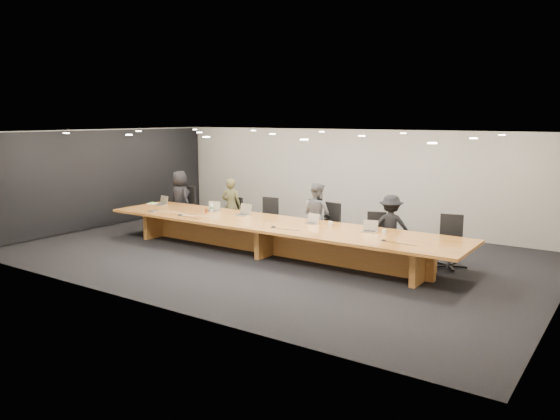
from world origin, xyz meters
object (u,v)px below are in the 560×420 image
object	(u,v)px
laptop_c	(242,210)
paper_cup_far	(384,232)
laptop_e	(369,226)
amber_mug	(206,211)
chair_left	(232,215)
chair_right	(375,234)
chair_mid_right	(327,225)
person_c	(317,215)
paper_cup_near	(330,224)
laptop_d	(311,219)
chair_mid_left	(266,218)
person_b	(231,206)
laptop_b	(212,206)
mic_center	(274,227)
mic_left	(180,215)
conference_table	(273,232)
mic_right	(383,240)
person_a	(180,199)
chair_far_left	(184,206)
chair_far_right	(450,241)
water_bottle	(212,208)
person_d	(391,227)
laptop_a	(160,200)
av_box	(153,211)

from	to	relation	value
laptop_c	paper_cup_far	bearing A→B (deg)	7.11
laptop_e	amber_mug	distance (m)	4.46
laptop_c	chair_left	bearing A→B (deg)	147.40
chair_right	chair_mid_right	bearing A→B (deg)	154.20
person_c	paper_cup_near	distance (m)	1.17
chair_mid_right	laptop_d	xyz separation A→B (m)	(0.10, -0.93, 0.31)
chair_mid_left	paper_cup_far	bearing A→B (deg)	-18.71
laptop_e	amber_mug	xyz separation A→B (m)	(-4.46, -0.15, -0.08)
person_b	amber_mug	xyz separation A→B (m)	(0.09, -1.11, 0.04)
paper_cup_far	laptop_b	bearing A→B (deg)	179.21
chair_mid_left	mic_center	distance (m)	2.16
amber_mug	mic_left	world-z (taller)	amber_mug
conference_table	laptop_c	xyz separation A→B (m)	(-1.15, 0.33, 0.37)
conference_table	chair_mid_right	world-z (taller)	chair_mid_right
chair_left	chair_mid_left	world-z (taller)	chair_mid_left
chair_left	amber_mug	bearing A→B (deg)	-72.62
mic_right	laptop_e	bearing A→B (deg)	134.23
chair_left	person_a	xyz separation A→B (m)	(-1.82, -0.12, 0.31)
laptop_c	laptop_d	size ratio (longest dim) A/B	1.23
mic_center	paper_cup_far	bearing A→B (deg)	16.95
laptop_d	chair_far_left	bearing A→B (deg)	173.04
mic_center	chair_left	bearing A→B (deg)	146.48
laptop_c	person_b	bearing A→B (deg)	148.00
mic_left	chair_far_right	bearing A→B (deg)	15.65
chair_right	water_bottle	bearing A→B (deg)	172.79
person_a	water_bottle	xyz separation A→B (m)	(2.00, -0.89, 0.05)
chair_far_left	mic_center	xyz separation A→B (m)	(4.36, -1.69, 0.18)
mic_right	amber_mug	bearing A→B (deg)	174.90
chair_mid_left	person_c	world-z (taller)	person_c
conference_table	person_c	size ratio (longest dim) A/B	5.68
conference_table	water_bottle	bearing A→B (deg)	172.57
chair_left	person_b	bearing A→B (deg)	-57.07
laptop_d	person_d	bearing A→B (deg)	31.04
conference_table	person_b	distance (m)	2.59
laptop_c	mic_center	world-z (taller)	laptop_c
laptop_c	laptop_d	distance (m)	1.95
person_c	person_a	bearing A→B (deg)	15.07
mic_center	chair_mid_right	bearing A→B (deg)	78.05
conference_table	mic_left	distance (m)	2.48
water_bottle	laptop_a	bearing A→B (deg)	178.25
laptop_c	av_box	xyz separation A→B (m)	(-2.20, -0.89, -0.13)
mic_left	laptop_e	bearing A→B (deg)	10.22
water_bottle	laptop_e	bearing A→B (deg)	0.31
person_c	laptop_d	bearing A→B (deg)	126.59
laptop_a	mic_left	distance (m)	1.83
person_a	water_bottle	distance (m)	2.19
chair_far_left	conference_table	bearing A→B (deg)	-15.50
conference_table	person_c	distance (m)	1.33
av_box	chair_far_right	bearing A→B (deg)	10.16
chair_right	water_bottle	distance (m)	4.24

